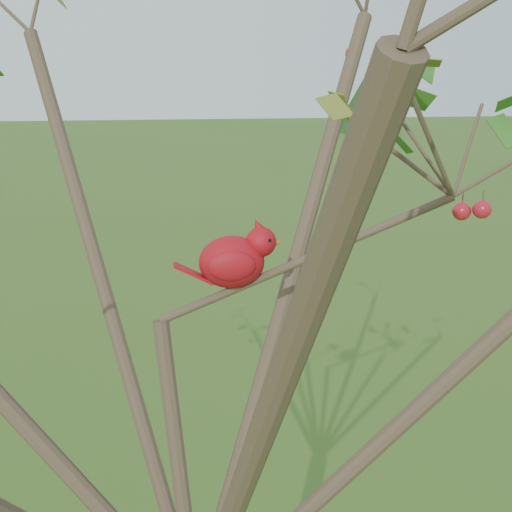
# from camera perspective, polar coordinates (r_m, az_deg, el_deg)

# --- Properties ---
(crabapple_tree) EXTENTS (2.35, 2.05, 2.95)m
(crabapple_tree) POSITION_cam_1_polar(r_m,az_deg,el_deg) (1.18, -4.98, 0.11)
(crabapple_tree) COLOR #3F3022
(crabapple_tree) RESTS_ON ground
(cardinal) EXTENTS (0.22, 0.11, 0.16)m
(cardinal) POSITION_cam_1_polar(r_m,az_deg,el_deg) (1.30, -1.84, -0.26)
(cardinal) COLOR #B10F15
(cardinal) RESTS_ON ground
(distant_trees) EXTENTS (40.67, 10.35, 2.91)m
(distant_trees) POSITION_cam_1_polar(r_m,az_deg,el_deg) (25.45, -14.87, 12.58)
(distant_trees) COLOR #3F3022
(distant_trees) RESTS_ON ground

